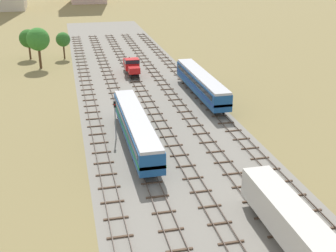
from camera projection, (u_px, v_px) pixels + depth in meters
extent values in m
plane|color=olive|center=(151.00, 107.00, 72.18)|extent=(480.00, 480.00, 0.00)
cube|color=gray|center=(151.00, 107.00, 72.18)|extent=(22.54, 176.00, 0.01)
cube|color=#47382D|center=(87.00, 108.00, 70.92)|extent=(0.07, 126.00, 0.15)
cube|color=#47382D|center=(96.00, 108.00, 71.22)|extent=(0.07, 126.00, 0.15)
cube|color=brown|center=(120.00, 237.00, 39.92)|extent=(2.40, 0.22, 0.14)
cube|color=brown|center=(116.00, 218.00, 42.63)|extent=(2.40, 0.22, 0.14)
cube|color=brown|center=(112.00, 202.00, 45.35)|extent=(2.40, 0.22, 0.14)
cube|color=brown|center=(109.00, 188.00, 48.06)|extent=(2.40, 0.22, 0.14)
cube|color=brown|center=(106.00, 175.00, 50.77)|extent=(2.40, 0.22, 0.14)
cube|color=brown|center=(104.00, 163.00, 53.49)|extent=(2.40, 0.22, 0.14)
cube|color=brown|center=(101.00, 152.00, 56.20)|extent=(2.40, 0.22, 0.14)
cube|color=brown|center=(99.00, 143.00, 58.91)|extent=(2.40, 0.22, 0.14)
cube|color=brown|center=(97.00, 134.00, 61.62)|extent=(2.40, 0.22, 0.14)
cube|color=brown|center=(96.00, 126.00, 64.34)|extent=(2.40, 0.22, 0.14)
cube|color=brown|center=(94.00, 119.00, 67.05)|extent=(2.40, 0.22, 0.14)
cube|color=brown|center=(93.00, 112.00, 69.76)|extent=(2.40, 0.22, 0.14)
cube|color=brown|center=(91.00, 106.00, 72.48)|extent=(2.40, 0.22, 0.14)
cube|color=brown|center=(90.00, 100.00, 75.19)|extent=(2.40, 0.22, 0.14)
cube|color=brown|center=(89.00, 95.00, 77.90)|extent=(2.40, 0.22, 0.14)
cube|color=brown|center=(88.00, 90.00, 80.61)|extent=(2.40, 0.22, 0.14)
cube|color=brown|center=(87.00, 85.00, 83.33)|extent=(2.40, 0.22, 0.14)
cube|color=brown|center=(86.00, 81.00, 86.04)|extent=(2.40, 0.22, 0.14)
cube|color=brown|center=(85.00, 76.00, 88.75)|extent=(2.40, 0.22, 0.14)
cube|color=brown|center=(84.00, 73.00, 91.47)|extent=(2.40, 0.22, 0.14)
cube|color=brown|center=(83.00, 69.00, 94.18)|extent=(2.40, 0.22, 0.14)
cube|color=brown|center=(82.00, 65.00, 96.89)|extent=(2.40, 0.22, 0.14)
cube|color=brown|center=(81.00, 62.00, 99.61)|extent=(2.40, 0.22, 0.14)
cube|color=brown|center=(81.00, 59.00, 102.32)|extent=(2.40, 0.22, 0.14)
cube|color=brown|center=(80.00, 56.00, 105.03)|extent=(2.40, 0.22, 0.14)
cube|color=brown|center=(80.00, 53.00, 107.74)|extent=(2.40, 0.22, 0.14)
cube|color=brown|center=(79.00, 51.00, 110.46)|extent=(2.40, 0.22, 0.14)
cube|color=brown|center=(78.00, 48.00, 113.17)|extent=(2.40, 0.22, 0.14)
cube|color=brown|center=(78.00, 46.00, 115.88)|extent=(2.40, 0.22, 0.14)
cube|color=brown|center=(77.00, 43.00, 118.60)|extent=(2.40, 0.22, 0.14)
cube|color=brown|center=(77.00, 41.00, 121.31)|extent=(2.40, 0.22, 0.14)
cube|color=brown|center=(76.00, 39.00, 124.02)|extent=(2.40, 0.22, 0.14)
cube|color=brown|center=(76.00, 37.00, 126.73)|extent=(2.40, 0.22, 0.14)
cube|color=#47382D|center=(117.00, 106.00, 71.88)|extent=(0.07, 126.00, 0.15)
cube|color=#47382D|center=(126.00, 106.00, 72.19)|extent=(0.07, 126.00, 0.15)
cube|color=brown|center=(179.00, 250.00, 38.18)|extent=(2.40, 0.22, 0.14)
cube|color=brown|center=(171.00, 230.00, 40.89)|extent=(2.40, 0.22, 0.14)
cube|color=brown|center=(164.00, 212.00, 43.60)|extent=(2.40, 0.22, 0.14)
cube|color=brown|center=(158.00, 197.00, 46.32)|extent=(2.40, 0.22, 0.14)
cube|color=brown|center=(152.00, 183.00, 49.03)|extent=(2.40, 0.22, 0.14)
cube|color=brown|center=(147.00, 170.00, 51.74)|extent=(2.40, 0.22, 0.14)
cube|color=brown|center=(142.00, 159.00, 54.45)|extent=(2.40, 0.22, 0.14)
cube|color=brown|center=(138.00, 149.00, 57.17)|extent=(2.40, 0.22, 0.14)
cube|color=brown|center=(134.00, 140.00, 59.88)|extent=(2.40, 0.22, 0.14)
cube|color=brown|center=(131.00, 131.00, 62.59)|extent=(2.40, 0.22, 0.14)
cube|color=brown|center=(128.00, 124.00, 65.31)|extent=(2.40, 0.22, 0.14)
cube|color=brown|center=(125.00, 116.00, 68.02)|extent=(2.40, 0.22, 0.14)
cube|color=brown|center=(122.00, 110.00, 70.73)|extent=(2.40, 0.22, 0.14)
cube|color=brown|center=(120.00, 104.00, 73.45)|extent=(2.40, 0.22, 0.14)
cube|color=brown|center=(118.00, 98.00, 76.16)|extent=(2.40, 0.22, 0.14)
cube|color=brown|center=(115.00, 93.00, 78.87)|extent=(2.40, 0.22, 0.14)
cube|color=brown|center=(113.00, 88.00, 81.58)|extent=(2.40, 0.22, 0.14)
cube|color=brown|center=(112.00, 83.00, 84.30)|extent=(2.40, 0.22, 0.14)
cube|color=brown|center=(110.00, 79.00, 87.01)|extent=(2.40, 0.22, 0.14)
cube|color=brown|center=(108.00, 75.00, 89.72)|extent=(2.40, 0.22, 0.14)
cube|color=brown|center=(107.00, 71.00, 92.44)|extent=(2.40, 0.22, 0.14)
cube|color=brown|center=(105.00, 68.00, 95.15)|extent=(2.40, 0.22, 0.14)
cube|color=brown|center=(104.00, 64.00, 97.86)|extent=(2.40, 0.22, 0.14)
cube|color=brown|center=(103.00, 61.00, 100.57)|extent=(2.40, 0.22, 0.14)
cube|color=brown|center=(101.00, 58.00, 103.29)|extent=(2.40, 0.22, 0.14)
cube|color=brown|center=(100.00, 55.00, 106.00)|extent=(2.40, 0.22, 0.14)
cube|color=brown|center=(99.00, 52.00, 108.71)|extent=(2.40, 0.22, 0.14)
cube|color=brown|center=(98.00, 50.00, 111.43)|extent=(2.40, 0.22, 0.14)
cube|color=brown|center=(97.00, 47.00, 114.14)|extent=(2.40, 0.22, 0.14)
cube|color=brown|center=(96.00, 45.00, 116.85)|extent=(2.40, 0.22, 0.14)
cube|color=brown|center=(95.00, 43.00, 119.57)|extent=(2.40, 0.22, 0.14)
cube|color=brown|center=(94.00, 40.00, 122.28)|extent=(2.40, 0.22, 0.14)
cube|color=brown|center=(93.00, 38.00, 124.99)|extent=(2.40, 0.22, 0.14)
cube|color=brown|center=(93.00, 36.00, 127.70)|extent=(2.40, 0.22, 0.14)
cube|color=#47382D|center=(145.00, 104.00, 72.85)|extent=(0.07, 126.00, 0.15)
cube|color=#47382D|center=(154.00, 103.00, 73.15)|extent=(0.07, 126.00, 0.15)
cube|color=brown|center=(231.00, 243.00, 39.15)|extent=(2.40, 0.22, 0.14)
cube|color=brown|center=(220.00, 223.00, 41.86)|extent=(2.40, 0.22, 0.14)
cube|color=brown|center=(210.00, 206.00, 44.57)|extent=(2.40, 0.22, 0.14)
cube|color=brown|center=(201.00, 191.00, 47.29)|extent=(2.40, 0.22, 0.14)
cube|color=brown|center=(193.00, 178.00, 50.00)|extent=(2.40, 0.22, 0.14)
cube|color=brown|center=(186.00, 166.00, 52.71)|extent=(2.40, 0.22, 0.14)
cube|color=brown|center=(180.00, 155.00, 55.42)|extent=(2.40, 0.22, 0.14)
cube|color=brown|center=(174.00, 146.00, 58.14)|extent=(2.40, 0.22, 0.14)
cube|color=brown|center=(168.00, 137.00, 60.85)|extent=(2.40, 0.22, 0.14)
cube|color=brown|center=(164.00, 128.00, 63.56)|extent=(2.40, 0.22, 0.14)
cube|color=brown|center=(159.00, 121.00, 66.28)|extent=(2.40, 0.22, 0.14)
cube|color=brown|center=(155.00, 114.00, 68.99)|extent=(2.40, 0.22, 0.14)
cube|color=brown|center=(151.00, 108.00, 71.70)|extent=(2.40, 0.22, 0.14)
cube|color=brown|center=(148.00, 102.00, 74.41)|extent=(2.40, 0.22, 0.14)
cube|color=brown|center=(145.00, 96.00, 77.13)|extent=(2.40, 0.22, 0.14)
cube|color=brown|center=(142.00, 91.00, 79.84)|extent=(2.40, 0.22, 0.14)
cube|color=brown|center=(139.00, 86.00, 82.55)|extent=(2.40, 0.22, 0.14)
cube|color=brown|center=(136.00, 82.00, 85.27)|extent=(2.40, 0.22, 0.14)
cube|color=brown|center=(134.00, 78.00, 87.98)|extent=(2.40, 0.22, 0.14)
cube|color=brown|center=(131.00, 74.00, 90.69)|extent=(2.40, 0.22, 0.14)
cube|color=brown|center=(129.00, 70.00, 93.41)|extent=(2.40, 0.22, 0.14)
cube|color=brown|center=(127.00, 66.00, 96.12)|extent=(2.40, 0.22, 0.14)
cube|color=brown|center=(125.00, 63.00, 98.83)|extent=(2.40, 0.22, 0.14)
cube|color=brown|center=(123.00, 60.00, 101.54)|extent=(2.40, 0.22, 0.14)
cube|color=brown|center=(121.00, 57.00, 104.26)|extent=(2.40, 0.22, 0.14)
cube|color=brown|center=(120.00, 54.00, 106.97)|extent=(2.40, 0.22, 0.14)
cube|color=brown|center=(118.00, 51.00, 109.68)|extent=(2.40, 0.22, 0.14)
cube|color=brown|center=(117.00, 49.00, 112.40)|extent=(2.40, 0.22, 0.14)
cube|color=brown|center=(115.00, 46.00, 115.11)|extent=(2.40, 0.22, 0.14)
cube|color=brown|center=(114.00, 44.00, 117.82)|extent=(2.40, 0.22, 0.14)
cube|color=brown|center=(113.00, 42.00, 120.53)|extent=(2.40, 0.22, 0.14)
cube|color=brown|center=(111.00, 40.00, 123.25)|extent=(2.40, 0.22, 0.14)
cube|color=brown|center=(110.00, 38.00, 125.96)|extent=(2.40, 0.22, 0.14)
cube|color=brown|center=(109.00, 36.00, 128.67)|extent=(2.40, 0.22, 0.14)
cube|color=#47382D|center=(173.00, 102.00, 73.82)|extent=(0.07, 126.00, 0.15)
cube|color=#47382D|center=(182.00, 101.00, 74.12)|extent=(0.07, 126.00, 0.15)
cube|color=brown|center=(280.00, 235.00, 40.12)|extent=(2.40, 0.22, 0.14)
cube|color=brown|center=(266.00, 217.00, 42.83)|extent=(2.40, 0.22, 0.14)
cube|color=brown|center=(253.00, 201.00, 45.54)|extent=(2.40, 0.22, 0.14)
cube|color=brown|center=(242.00, 187.00, 48.26)|extent=(2.40, 0.22, 0.14)
cube|color=brown|center=(232.00, 174.00, 50.97)|extent=(2.40, 0.22, 0.14)
cube|color=brown|center=(223.00, 162.00, 53.68)|extent=(2.40, 0.22, 0.14)
cube|color=brown|center=(215.00, 152.00, 56.39)|extent=(2.40, 0.22, 0.14)
cube|color=brown|center=(208.00, 142.00, 59.11)|extent=(2.40, 0.22, 0.14)
cube|color=brown|center=(201.00, 134.00, 61.82)|extent=(2.40, 0.22, 0.14)
cube|color=brown|center=(195.00, 126.00, 64.53)|extent=(2.40, 0.22, 0.14)
cube|color=brown|center=(190.00, 118.00, 67.25)|extent=(2.40, 0.22, 0.14)
cube|color=brown|center=(184.00, 112.00, 69.96)|extent=(2.40, 0.22, 0.14)
cube|color=brown|center=(180.00, 105.00, 72.67)|extent=(2.40, 0.22, 0.14)
cube|color=brown|center=(175.00, 100.00, 75.38)|extent=(2.40, 0.22, 0.14)
cube|color=brown|center=(171.00, 94.00, 78.10)|extent=(2.40, 0.22, 0.14)
cube|color=brown|center=(167.00, 89.00, 80.81)|extent=(2.40, 0.22, 0.14)
cube|color=brown|center=(164.00, 85.00, 83.52)|extent=(2.40, 0.22, 0.14)
cube|color=brown|center=(160.00, 80.00, 86.24)|extent=(2.40, 0.22, 0.14)
cube|color=brown|center=(157.00, 76.00, 88.95)|extent=(2.40, 0.22, 0.14)
cube|color=brown|center=(154.00, 72.00, 91.66)|extent=(2.40, 0.22, 0.14)
cube|color=brown|center=(151.00, 69.00, 94.38)|extent=(2.40, 0.22, 0.14)
cube|color=brown|center=(148.00, 65.00, 97.09)|extent=(2.40, 0.22, 0.14)
cube|color=brown|center=(146.00, 62.00, 99.80)|extent=(2.40, 0.22, 0.14)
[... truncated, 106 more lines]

